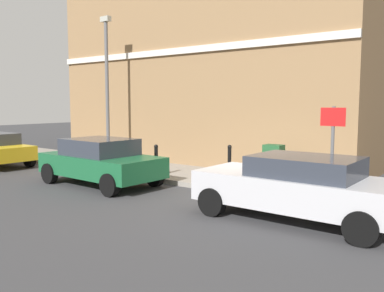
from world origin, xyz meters
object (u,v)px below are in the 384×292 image
at_px(lamppost, 107,83).
at_px(bollard_near_cabinet, 229,160).
at_px(street_sign, 332,139).
at_px(bollard_far_kerb, 156,159).
at_px(car_silver, 297,186).
at_px(utility_cabinet, 273,165).
at_px(car_green, 101,161).

bearing_deg(lamppost, bollard_near_cabinet, -87.88).
xyz_separation_m(bollard_near_cabinet, street_sign, (-1.35, -3.75, 0.96)).
bearing_deg(street_sign, bollard_far_kerb, 90.15).
distance_m(car_silver, bollard_near_cabinet, 4.58).
distance_m(bollard_far_kerb, street_sign, 5.78).
distance_m(utility_cabinet, bollard_far_kerb, 3.77).
bearing_deg(utility_cabinet, bollard_near_cabinet, 86.43).
height_order(car_silver, car_green, car_green).
distance_m(utility_cabinet, lamppost, 7.67).
bearing_deg(utility_cabinet, car_green, 122.45).
height_order(car_green, bollard_far_kerb, car_green).
bearing_deg(car_green, car_silver, -178.05).
distance_m(car_green, utility_cabinet, 5.26).
relative_size(car_green, bollard_far_kerb, 3.93).
height_order(utility_cabinet, street_sign, street_sign).
distance_m(bollard_near_cabinet, lamppost, 6.18).
xyz_separation_m(car_silver, lamppost, (2.68, 9.16, 2.55)).
relative_size(car_green, lamppost, 0.71).
distance_m(bollard_near_cabinet, street_sign, 4.10).
bearing_deg(lamppost, car_silver, -106.31).
bearing_deg(car_green, street_sign, -164.94).
bearing_deg(car_silver, bollard_near_cabinet, -39.07).
relative_size(car_green, bollard_near_cabinet, 3.93).
height_order(bollard_near_cabinet, street_sign, street_sign).
bearing_deg(bollard_near_cabinet, car_silver, -129.10).
relative_size(bollard_far_kerb, street_sign, 0.45).
distance_m(car_silver, car_green, 6.39).
bearing_deg(lamppost, car_green, -134.42).
relative_size(car_silver, street_sign, 1.88).
distance_m(utility_cabinet, bollard_near_cabinet, 1.60).
xyz_separation_m(bollard_far_kerb, street_sign, (0.01, -5.70, 0.96)).
bearing_deg(lamppost, street_sign, -96.96).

